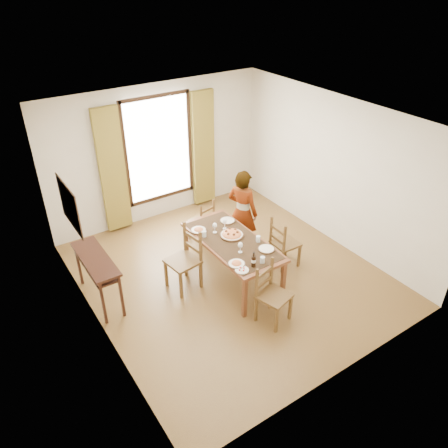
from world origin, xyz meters
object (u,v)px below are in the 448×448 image
console_table (96,264)px  pasta_platter (232,233)px  man (243,212)px  dining_table (232,244)px

console_table → pasta_platter: 2.16m
console_table → pasta_platter: (2.08, -0.58, 0.12)m
man → pasta_platter: 0.73m
console_table → dining_table: (2.01, -0.69, 0.00)m
dining_table → man: bearing=42.9°
dining_table → pasta_platter: pasta_platter is taller
console_table → man: bearing=-2.4°
console_table → dining_table: console_table is taller
dining_table → pasta_platter: size_ratio=4.64×
man → console_table: bearing=63.8°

